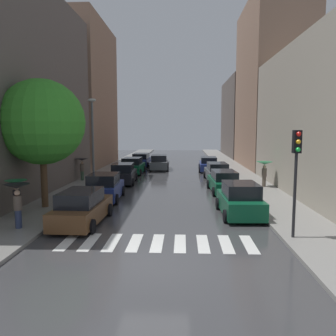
{
  "coord_description": "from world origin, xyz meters",
  "views": [
    {
      "loc": [
        0.99,
        -11.11,
        4.52
      ],
      "look_at": [
        -0.38,
        20.64,
        0.85
      ],
      "focal_mm": 36.93,
      "sensor_mm": 36.0,
      "label": 1
    }
  ],
  "objects_px": {
    "parked_car_right_nearest": "(240,200)",
    "street_tree_left": "(42,122)",
    "parked_car_left_third": "(123,174)",
    "parked_car_right_fourth": "(208,164)",
    "parked_car_left_second": "(104,188)",
    "lamp_post_left": "(93,137)",
    "parked_car_right_second": "(224,182)",
    "pedestrian_foreground": "(16,190)",
    "parked_car_left_fifth": "(141,160)",
    "pedestrian_near_tree": "(264,167)",
    "pedestrian_far_side": "(17,195)",
    "car_midroad": "(159,163)",
    "parked_car_left_fourth": "(133,166)",
    "parked_car_right_third": "(217,172)",
    "pedestrian_by_kerb": "(82,164)",
    "parked_car_left_nearest": "(82,208)",
    "traffic_light_right_corner": "(296,160)"
  },
  "relations": [
    {
      "from": "parked_car_left_nearest",
      "to": "car_midroad",
      "type": "distance_m",
      "value": 21.87
    },
    {
      "from": "traffic_light_right_corner",
      "to": "parked_car_right_nearest",
      "type": "bearing_deg",
      "value": 110.67
    },
    {
      "from": "parked_car_left_second",
      "to": "parked_car_right_third",
      "type": "distance_m",
      "value": 11.51
    },
    {
      "from": "pedestrian_far_side",
      "to": "pedestrian_by_kerb",
      "type": "bearing_deg",
      "value": -54.65
    },
    {
      "from": "parked_car_left_fifth",
      "to": "pedestrian_far_side",
      "type": "relative_size",
      "value": 2.4
    },
    {
      "from": "parked_car_left_third",
      "to": "pedestrian_near_tree",
      "type": "bearing_deg",
      "value": -102.84
    },
    {
      "from": "parked_car_left_third",
      "to": "street_tree_left",
      "type": "bearing_deg",
      "value": 160.97
    },
    {
      "from": "parked_car_left_fourth",
      "to": "parked_car_right_nearest",
      "type": "height_order",
      "value": "parked_car_right_nearest"
    },
    {
      "from": "car_midroad",
      "to": "parked_car_right_third",
      "type": "bearing_deg",
      "value": -147.02
    },
    {
      "from": "parked_car_left_fifth",
      "to": "car_midroad",
      "type": "relative_size",
      "value": 1.04
    },
    {
      "from": "parked_car_left_fifth",
      "to": "pedestrian_near_tree",
      "type": "height_order",
      "value": "pedestrian_near_tree"
    },
    {
      "from": "car_midroad",
      "to": "pedestrian_foreground",
      "type": "xyz_separation_m",
      "value": [
        -5.58,
        -21.17,
        0.76
      ]
    },
    {
      "from": "parked_car_right_third",
      "to": "street_tree_left",
      "type": "height_order",
      "value": "street_tree_left"
    },
    {
      "from": "parked_car_right_nearest",
      "to": "street_tree_left",
      "type": "bearing_deg",
      "value": 82.6
    },
    {
      "from": "parked_car_left_second",
      "to": "parked_car_left_fifth",
      "type": "distance_m",
      "value": 19.36
    },
    {
      "from": "parked_car_left_second",
      "to": "pedestrian_far_side",
      "type": "relative_size",
      "value": 2.16
    },
    {
      "from": "car_midroad",
      "to": "parked_car_left_second",
      "type": "bearing_deg",
      "value": 169.68
    },
    {
      "from": "car_midroad",
      "to": "street_tree_left",
      "type": "bearing_deg",
      "value": 162.78
    },
    {
      "from": "parked_car_right_second",
      "to": "parked_car_right_nearest",
      "type": "bearing_deg",
      "value": 177.79
    },
    {
      "from": "parked_car_left_nearest",
      "to": "parked_car_left_fifth",
      "type": "bearing_deg",
      "value": 2.22
    },
    {
      "from": "pedestrian_near_tree",
      "to": "traffic_light_right_corner",
      "type": "xyz_separation_m",
      "value": [
        -1.64,
        -12.22,
        1.68
      ]
    },
    {
      "from": "parked_car_left_nearest",
      "to": "lamp_post_left",
      "type": "height_order",
      "value": "lamp_post_left"
    },
    {
      "from": "parked_car_right_second",
      "to": "pedestrian_near_tree",
      "type": "height_order",
      "value": "pedestrian_near_tree"
    },
    {
      "from": "lamp_post_left",
      "to": "parked_car_right_third",
      "type": "bearing_deg",
      "value": 26.7
    },
    {
      "from": "pedestrian_by_kerb",
      "to": "lamp_post_left",
      "type": "xyz_separation_m",
      "value": [
        1.94,
        -3.68,
        2.37
      ]
    },
    {
      "from": "pedestrian_foreground",
      "to": "parked_car_left_second",
      "type": "bearing_deg",
      "value": -136.28
    },
    {
      "from": "parked_car_right_third",
      "to": "parked_car_left_third",
      "type": "bearing_deg",
      "value": 99.48
    },
    {
      "from": "pedestrian_foreground",
      "to": "pedestrian_far_side",
      "type": "relative_size",
      "value": 0.94
    },
    {
      "from": "parked_car_left_fourth",
      "to": "parked_car_right_fourth",
      "type": "height_order",
      "value": "parked_car_left_fourth"
    },
    {
      "from": "street_tree_left",
      "to": "pedestrian_by_kerb",
      "type": "bearing_deg",
      "value": 94.51
    },
    {
      "from": "pedestrian_foreground",
      "to": "pedestrian_far_side",
      "type": "bearing_deg",
      "value": 104.11
    },
    {
      "from": "pedestrian_near_tree",
      "to": "lamp_post_left",
      "type": "relative_size",
      "value": 0.29
    },
    {
      "from": "parked_car_right_nearest",
      "to": "pedestrian_near_tree",
      "type": "xyz_separation_m",
      "value": [
        3.13,
        8.26,
        0.79
      ]
    },
    {
      "from": "parked_car_right_second",
      "to": "pedestrian_foreground",
      "type": "distance_m",
      "value": 13.62
    },
    {
      "from": "parked_car_right_nearest",
      "to": "pedestrian_by_kerb",
      "type": "distance_m",
      "value": 15.81
    },
    {
      "from": "parked_car_left_fourth",
      "to": "pedestrian_by_kerb",
      "type": "relative_size",
      "value": 2.32
    },
    {
      "from": "pedestrian_foreground",
      "to": "pedestrian_far_side",
      "type": "xyz_separation_m",
      "value": [
        0.96,
        -1.88,
        0.08
      ]
    },
    {
      "from": "pedestrian_near_tree",
      "to": "car_midroad",
      "type": "bearing_deg",
      "value": -83.93
    },
    {
      "from": "pedestrian_foreground",
      "to": "lamp_post_left",
      "type": "relative_size",
      "value": 0.28
    },
    {
      "from": "pedestrian_by_kerb",
      "to": "traffic_light_right_corner",
      "type": "bearing_deg",
      "value": 130.83
    },
    {
      "from": "parked_car_left_fifth",
      "to": "parked_car_right_fourth",
      "type": "distance_m",
      "value": 8.78
    },
    {
      "from": "parked_car_left_third",
      "to": "parked_car_right_fourth",
      "type": "bearing_deg",
      "value": -44.69
    },
    {
      "from": "parked_car_left_third",
      "to": "parked_car_left_fourth",
      "type": "relative_size",
      "value": 1.02
    },
    {
      "from": "pedestrian_foreground",
      "to": "parked_car_left_fourth",
      "type": "bearing_deg",
      "value": -113.37
    },
    {
      "from": "parked_car_left_second",
      "to": "lamp_post_left",
      "type": "relative_size",
      "value": 0.65
    },
    {
      "from": "parked_car_left_fifth",
      "to": "parked_car_right_third",
      "type": "relative_size",
      "value": 1.0
    },
    {
      "from": "parked_car_left_nearest",
      "to": "parked_car_right_fourth",
      "type": "height_order",
      "value": "parked_car_left_nearest"
    },
    {
      "from": "pedestrian_by_kerb",
      "to": "traffic_light_right_corner",
      "type": "xyz_separation_m",
      "value": [
        12.94,
        -14.84,
        1.74
      ]
    },
    {
      "from": "parked_car_left_nearest",
      "to": "street_tree_left",
      "type": "distance_m",
      "value": 5.81
    },
    {
      "from": "parked_car_left_second",
      "to": "parked_car_right_fourth",
      "type": "xyz_separation_m",
      "value": [
        7.66,
        15.02,
        -0.07
      ]
    }
  ]
}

